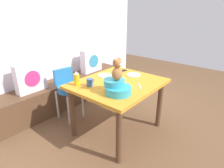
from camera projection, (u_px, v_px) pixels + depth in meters
The scene contains 15 objects.
ground_plane at pixel (117, 130), 2.80m from camera, with size 8.00×8.00×0.00m, color brown.
back_wall at pixel (47, 30), 3.20m from camera, with size 4.40×0.10×2.60m, color silver.
window_bench at pixel (63, 93), 3.44m from camera, with size 2.60×0.44×0.46m, color brown.
pillow_floral_left at pixel (30, 78), 2.86m from camera, with size 0.44×0.15×0.44m.
pillow_floral_right at pixel (91, 61), 3.76m from camera, with size 0.44×0.15×0.44m.
dining_table at pixel (118, 90), 2.56m from camera, with size 1.13×0.97×0.74m.
highchair at pixel (68, 87), 2.93m from camera, with size 0.37×0.49×0.79m.
infant_seat_teal at pixel (117, 88), 2.18m from camera, with size 0.30×0.33×0.16m.
teddy_bear at pixel (117, 70), 2.10m from camera, with size 0.13×0.12×0.25m.
ketchup_bottle at pixel (77, 79), 2.39m from camera, with size 0.07×0.07×0.18m.
coffee_mug at pixel (90, 82), 2.39m from camera, with size 0.12×0.08×0.09m.
dinner_plate_near at pixel (105, 75), 2.75m from camera, with size 0.20×0.20×0.01m, color white.
dinner_plate_far at pixel (134, 75), 2.78m from camera, with size 0.20×0.20×0.01m, color white.
cell_phone at pixel (122, 71), 2.96m from camera, with size 0.07×0.14×0.01m, color black.
table_fork at pixel (140, 86), 2.39m from camera, with size 0.02×0.17×0.01m, color silver.
Camera 1 is at (-1.85, -1.44, 1.66)m, focal length 30.92 mm.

